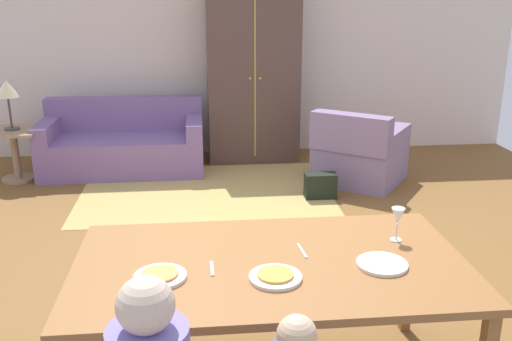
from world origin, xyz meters
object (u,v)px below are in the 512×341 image
at_px(plate_near_child, 275,277).
at_px(table_lamp, 7,91).
at_px(plate_near_woman, 382,264).
at_px(handbag, 320,186).
at_px(plate_near_man, 160,277).
at_px(armoire, 253,75).
at_px(dining_table, 271,273).
at_px(armchair, 359,154).
at_px(wine_glass, 398,218).
at_px(side_table, 15,147).
at_px(couch, 124,145).

xyz_separation_m(plate_near_child, table_lamp, (-2.38, 3.94, 0.24)).
relative_size(plate_near_woman, handbag, 0.78).
relative_size(plate_near_man, armoire, 0.12).
distance_m(plate_near_child, table_lamp, 4.61).
height_order(plate_near_woman, handbag, plate_near_woman).
relative_size(dining_table, handbag, 6.10).
bearing_deg(handbag, armchair, 41.36).
bearing_deg(wine_glass, table_lamp, 130.75).
bearing_deg(plate_near_man, dining_table, 12.61).
xyz_separation_m(dining_table, side_table, (-2.38, 3.76, -0.32)).
relative_size(armoire, side_table, 3.62).
height_order(armchair, side_table, armchair).
xyz_separation_m(dining_table, plate_near_child, (-0.00, -0.18, 0.07)).
height_order(plate_near_man, wine_glass, wine_glass).
xyz_separation_m(wine_glass, handbag, (0.17, 2.68, -0.76)).
bearing_deg(couch, dining_table, -72.99).
xyz_separation_m(dining_table, armchair, (1.39, 3.31, -0.38)).
bearing_deg(plate_near_woman, table_lamp, 127.09).
xyz_separation_m(armoire, table_lamp, (-2.70, -0.62, -0.04)).
relative_size(wine_glass, table_lamp, 0.34).
bearing_deg(armchair, armoire, 135.05).
height_order(plate_near_woman, armoire, armoire).
bearing_deg(plate_near_woman, armchair, 75.92).
bearing_deg(plate_near_child, wine_glass, 27.14).
height_order(couch, side_table, couch).
bearing_deg(plate_near_man, armoire, 79.16).
bearing_deg(plate_near_child, plate_near_woman, 8.48).
bearing_deg(handbag, side_table, 164.54).
bearing_deg(wine_glass, plate_near_man, -166.38).
distance_m(plate_near_child, side_table, 4.62).
distance_m(plate_near_woman, side_table, 4.85).
distance_m(plate_near_child, couch, 4.40).
relative_size(plate_near_woman, armchair, 0.21).
relative_size(couch, armoire, 0.88).
relative_size(plate_near_child, handbag, 0.78).
bearing_deg(table_lamp, couch, 12.65).
height_order(plate_near_man, couch, couch).
height_order(couch, armoire, armoire).
bearing_deg(dining_table, table_lamp, 122.35).
bearing_deg(table_lamp, armchair, -6.71).
relative_size(side_table, table_lamp, 1.07).
distance_m(dining_table, plate_near_man, 0.55).
relative_size(couch, armchair, 1.54).
relative_size(armchair, table_lamp, 2.21).
relative_size(armoire, handbag, 6.56).
height_order(wine_glass, armchair, wine_glass).
bearing_deg(plate_near_child, couch, 106.32).
relative_size(plate_near_child, wine_glass, 1.34).
bearing_deg(armoire, plate_near_woman, -87.30).
bearing_deg(armchair, dining_table, -112.80).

